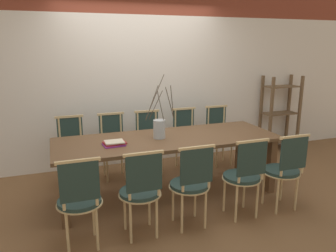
# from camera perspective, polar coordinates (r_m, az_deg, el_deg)

# --- Properties ---
(ground_plane) EXTENTS (16.00, 16.00, 0.00)m
(ground_plane) POSITION_cam_1_polar(r_m,az_deg,el_deg) (4.33, 0.00, -11.74)
(ground_plane) COLOR brown
(wall_rear) EXTENTS (12.00, 0.06, 3.20)m
(wall_rear) POSITION_cam_1_polar(r_m,az_deg,el_deg) (5.20, -5.08, 10.84)
(wall_rear) COLOR silver
(wall_rear) RESTS_ON ground_plane
(dining_table) EXTENTS (2.77, 0.97, 0.76)m
(dining_table) POSITION_cam_1_polar(r_m,az_deg,el_deg) (4.09, 0.00, -3.23)
(dining_table) COLOR brown
(dining_table) RESTS_ON ground_plane
(chair_near_leftend) EXTENTS (0.43, 0.43, 0.93)m
(chair_near_leftend) POSITION_cam_1_polar(r_m,az_deg,el_deg) (3.17, -15.13, -12.06)
(chair_near_leftend) COLOR #233833
(chair_near_leftend) RESTS_ON ground_plane
(chair_near_left) EXTENTS (0.43, 0.43, 0.93)m
(chair_near_left) POSITION_cam_1_polar(r_m,az_deg,el_deg) (3.25, -4.72, -10.91)
(chair_near_left) COLOR #233833
(chair_near_left) RESTS_ON ground_plane
(chair_near_center) EXTENTS (0.43, 0.43, 0.93)m
(chair_near_center) POSITION_cam_1_polar(r_m,az_deg,el_deg) (3.41, 4.05, -9.66)
(chair_near_center) COLOR #233833
(chair_near_center) RESTS_ON ground_plane
(chair_near_right) EXTENTS (0.43, 0.43, 0.93)m
(chair_near_right) POSITION_cam_1_polar(r_m,az_deg,el_deg) (3.69, 13.13, -8.12)
(chair_near_right) COLOR #233833
(chair_near_right) RESTS_ON ground_plane
(chair_near_rightend) EXTENTS (0.43, 0.43, 0.93)m
(chair_near_rightend) POSITION_cam_1_polar(r_m,az_deg,el_deg) (3.99, 19.61, -6.89)
(chair_near_rightend) COLOR #233833
(chair_near_rightend) RESTS_ON ground_plane
(chair_far_leftend) EXTENTS (0.43, 0.43, 0.93)m
(chair_far_leftend) POSITION_cam_1_polar(r_m,az_deg,el_deg) (4.70, -16.43, -3.52)
(chair_far_leftend) COLOR #233833
(chair_far_leftend) RESTS_ON ground_plane
(chair_far_left) EXTENTS (0.43, 0.43, 0.93)m
(chair_far_left) POSITION_cam_1_polar(r_m,az_deg,el_deg) (4.76, -9.51, -2.92)
(chair_far_left) COLOR #233833
(chair_far_left) RESTS_ON ground_plane
(chair_far_center) EXTENTS (0.43, 0.43, 0.93)m
(chair_far_center) POSITION_cam_1_polar(r_m,az_deg,el_deg) (4.87, -3.27, -2.34)
(chair_far_center) COLOR #233833
(chair_far_center) RESTS_ON ground_plane
(chair_far_right) EXTENTS (0.43, 0.43, 0.93)m
(chair_far_right) POSITION_cam_1_polar(r_m,az_deg,el_deg) (5.07, 3.25, -1.70)
(chair_far_right) COLOR #233833
(chair_far_right) RESTS_ON ground_plane
(chair_far_rightend) EXTENTS (0.43, 0.43, 0.93)m
(chair_far_rightend) POSITION_cam_1_polar(r_m,az_deg,el_deg) (5.31, 8.91, -1.13)
(chair_far_rightend) COLOR #233833
(chair_far_rightend) RESTS_ON ground_plane
(vase_centerpiece) EXTENTS (0.38, 0.38, 0.77)m
(vase_centerpiece) POSITION_cam_1_polar(r_m,az_deg,el_deg) (4.02, -1.53, -0.37)
(vase_centerpiece) COLOR #B2BCC1
(vase_centerpiece) RESTS_ON dining_table
(book_stack) EXTENTS (0.27, 0.22, 0.05)m
(book_stack) POSITION_cam_1_polar(r_m,az_deg,el_deg) (3.81, -9.33, -2.98)
(book_stack) COLOR #842D8C
(book_stack) RESTS_ON dining_table
(shelving_rack) EXTENTS (0.65, 0.34, 1.35)m
(shelving_rack) POSITION_cam_1_polar(r_m,az_deg,el_deg) (6.26, 18.90, 2.08)
(shelving_rack) COLOR brown
(shelving_rack) RESTS_ON ground_plane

